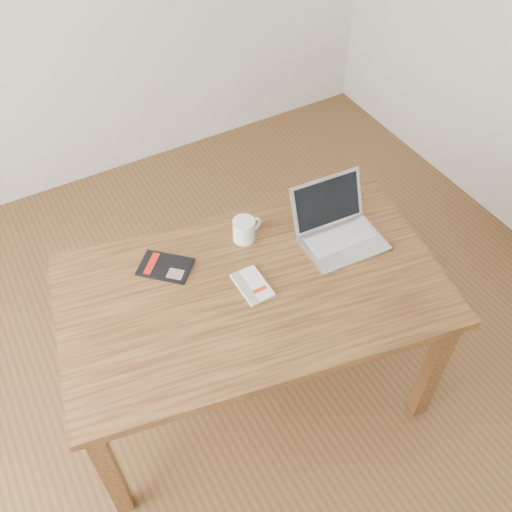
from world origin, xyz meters
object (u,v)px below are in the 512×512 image
white_guidebook (252,285)px  laptop (338,228)px  desk (253,302)px  black_guidebook (165,267)px  coffee_mug (245,229)px

white_guidebook → laptop: (0.45, 0.06, 0.04)m
desk → black_guidebook: bearing=144.8°
black_guidebook → coffee_mug: size_ratio=1.80×
desk → white_guidebook: 0.10m
white_guidebook → coffee_mug: coffee_mug is taller
white_guidebook → black_guidebook: white_guidebook is taller
white_guidebook → laptop: size_ratio=0.51×
black_guidebook → desk: bearing=-92.3°
laptop → coffee_mug: laptop is taller
desk → laptop: size_ratio=4.71×
black_guidebook → white_guidebook: bearing=-91.6°
white_guidebook → black_guidebook: bearing=135.3°
laptop → black_guidebook: bearing=168.2°
coffee_mug → desk: bearing=-121.7°
black_guidebook → laptop: 0.74m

